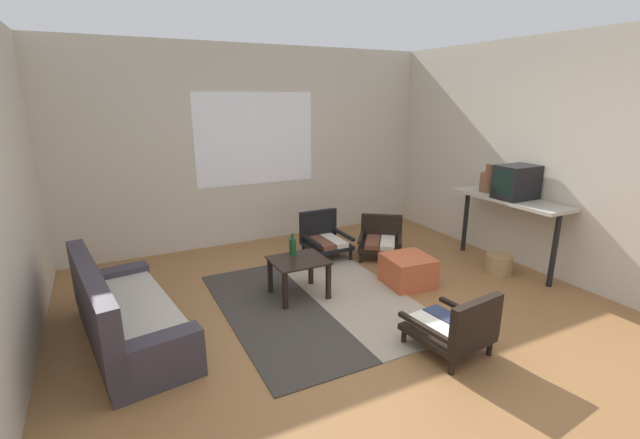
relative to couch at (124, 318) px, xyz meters
The scene contains 15 objects.
ground_plane 2.15m from the couch, 24.99° to the right, with size 7.80×7.80×0.00m, color olive.
far_wall_with_window 3.11m from the couch, 48.06° to the left, with size 5.60×0.13×2.70m.
side_wall_right 4.77m from the couch, ahead, with size 0.12×6.60×2.70m, color beige.
area_rug 1.80m from the couch, ahead, with size 1.83×2.34×0.01m.
couch is the anchor object (origin of this frame).
coffee_table 1.69m from the couch, ahead, with size 0.56×0.50×0.41m.
armchair_by_window 2.70m from the couch, 23.50° to the left, with size 0.53×0.56×0.58m.
armchair_striped_foreground 2.77m from the couch, 30.48° to the right, with size 0.61×0.66×0.55m.
armchair_corner 3.22m from the couch, 13.31° to the left, with size 0.77×0.77×0.51m.
ottoman_orange 2.89m from the couch, ahead, with size 0.49×0.49×0.33m, color #BC5633.
console_shelf 4.31m from the couch, ahead, with size 0.47×1.43×0.88m.
crt_television 4.36m from the couch, ahead, with size 0.46×0.33×0.39m.
clay_vase 4.34m from the couch, ahead, with size 0.19×0.19×0.34m.
glass_bottle 1.73m from the couch, ahead, with size 0.07×0.07×0.24m.
wicker_basket 4.08m from the couch, ahead, with size 0.30×0.30×0.23m, color #9E7A4C.
Camera 1 is at (-1.94, -2.78, 2.05)m, focal length 24.25 mm.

